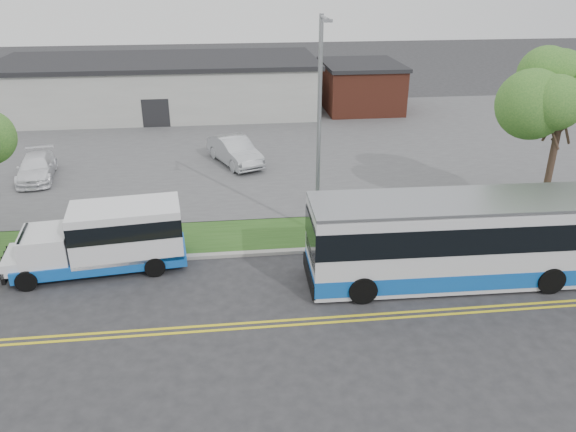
{
  "coord_description": "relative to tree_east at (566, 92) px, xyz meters",
  "views": [
    {
      "loc": [
        -1.01,
        -20.09,
        11.43
      ],
      "look_at": [
        1.52,
        1.43,
        1.6
      ],
      "focal_mm": 35.0,
      "sensor_mm": 36.0,
      "label": 1
    }
  ],
  "objects": [
    {
      "name": "brick_wing",
      "position": [
        -3.5,
        23.0,
        -4.24
      ],
      "size": [
        6.3,
        7.3,
        3.9
      ],
      "color": "brown",
      "rests_on": "ground"
    },
    {
      "name": "grocery_bag_right",
      "position": [
        -17.11,
        -0.85,
        -5.94
      ],
      "size": [
        0.32,
        0.32,
        0.32
      ],
      "primitive_type": "sphere",
      "color": "white",
      "rests_on": "verge"
    },
    {
      "name": "transit_bus",
      "position": [
        -5.94,
        -4.8,
        -4.48
      ],
      "size": [
        12.32,
        3.17,
        3.4
      ],
      "rotation": [
        0.0,
        0.0,
        -0.02
      ],
      "color": "silver",
      "rests_on": "ground"
    },
    {
      "name": "parked_car_a",
      "position": [
        -14.41,
        9.88,
        -5.29
      ],
      "size": [
        3.54,
        5.24,
        1.63
      ],
      "primitive_type": "imported",
      "rotation": [
        0.0,
        0.0,
        0.4
      ],
      "color": "#B2B5B9",
      "rests_on": "parking_lot"
    },
    {
      "name": "tree_east",
      "position": [
        0.0,
        0.0,
        0.0
      ],
      "size": [
        5.2,
        5.2,
        8.33
      ],
      "color": "#3E2A21",
      "rests_on": "verge"
    },
    {
      "name": "grocery_bag_left",
      "position": [
        -17.71,
        -1.35,
        -5.94
      ],
      "size": [
        0.32,
        0.32,
        0.32
      ],
      "primitive_type": "sphere",
      "color": "white",
      "rests_on": "verge"
    },
    {
      "name": "lane_line_north",
      "position": [
        -14.0,
        -6.85,
        -6.2
      ],
      "size": [
        70.0,
        0.12,
        0.01
      ],
      "primitive_type": "cube",
      "color": "yellow",
      "rests_on": "ground"
    },
    {
      "name": "lane_line_south",
      "position": [
        -14.0,
        -7.15,
        -6.2
      ],
      "size": [
        70.0,
        0.12,
        0.01
      ],
      "primitive_type": "cube",
      "color": "yellow",
      "rests_on": "ground"
    },
    {
      "name": "verge",
      "position": [
        -14.0,
        -0.1,
        -6.15
      ],
      "size": [
        80.0,
        3.3,
        0.1
      ],
      "primitive_type": "cube",
      "color": "#234918",
      "rests_on": "ground"
    },
    {
      "name": "commercial_building",
      "position": [
        -20.0,
        24.0,
        -4.02
      ],
      "size": [
        25.4,
        10.4,
        4.35
      ],
      "color": "#9E9E99",
      "rests_on": "ground"
    },
    {
      "name": "shuttle_bus",
      "position": [
        -19.76,
        -2.33,
        -4.77
      ],
      "size": [
        7.18,
        3.02,
        2.68
      ],
      "rotation": [
        0.0,
        0.0,
        0.11
      ],
      "color": "#1051AE",
      "rests_on": "ground"
    },
    {
      "name": "parked_car_b",
      "position": [
        -25.72,
        8.56,
        -5.44
      ],
      "size": [
        2.53,
        4.83,
        1.33
      ],
      "primitive_type": "imported",
      "rotation": [
        0.0,
        0.0,
        0.15
      ],
      "color": "white",
      "rests_on": "parking_lot"
    },
    {
      "name": "curb",
      "position": [
        -14.0,
        -1.9,
        -6.13
      ],
      "size": [
        80.0,
        0.3,
        0.15
      ],
      "primitive_type": "cube",
      "color": "#9E9B93",
      "rests_on": "ground"
    },
    {
      "name": "ground",
      "position": [
        -14.0,
        -3.0,
        -6.2
      ],
      "size": [
        140.0,
        140.0,
        0.0
      ],
      "primitive_type": "plane",
      "color": "#28282B",
      "rests_on": "ground"
    },
    {
      "name": "parking_lot",
      "position": [
        -14.0,
        14.0,
        -6.15
      ],
      "size": [
        80.0,
        25.0,
        0.1
      ],
      "primitive_type": "cube",
      "color": "#4C4C4F",
      "rests_on": "ground"
    },
    {
      "name": "streetlight_near",
      "position": [
        -11.0,
        -0.27,
        -0.97
      ],
      "size": [
        0.35,
        1.53,
        9.5
      ],
      "color": "gray",
      "rests_on": "verge"
    },
    {
      "name": "pedestrian",
      "position": [
        -17.41,
        -1.1,
        -5.21
      ],
      "size": [
        0.68,
        0.47,
        1.8
      ],
      "primitive_type": "imported",
      "rotation": [
        0.0,
        0.0,
        3.08
      ],
      "color": "black",
      "rests_on": "verge"
    }
  ]
}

